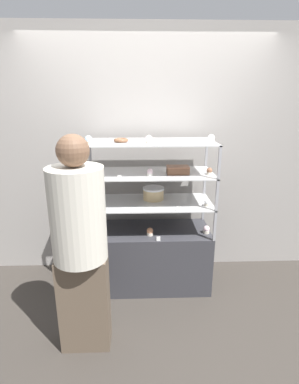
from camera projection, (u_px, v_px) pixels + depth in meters
ground_plane at (150, 282)px, 3.22m from camera, size 20.00×20.00×0.00m
back_wall at (148, 156)px, 3.22m from camera, size 8.00×0.05×2.60m
display_base at (150, 257)px, 3.12m from camera, size 1.21×0.54×0.62m
display_riser_lower at (150, 204)px, 2.95m from camera, size 1.21×0.54×0.30m
display_riser_middle at (150, 174)px, 2.86m from camera, size 1.21×0.54×0.30m
display_riser_upper at (150, 143)px, 2.76m from camera, size 1.21×0.54×0.30m
layer_cake_centerpiece at (153, 193)px, 3.00m from camera, size 0.21×0.21×0.12m
sheet_cake_frosted at (178, 170)px, 2.80m from camera, size 0.21×0.13×0.07m
cupcake_0 at (95, 231)px, 2.92m from camera, size 0.06×0.06×0.08m
cupcake_1 at (150, 232)px, 2.90m from camera, size 0.06×0.06×0.08m
cupcake_2 at (206, 230)px, 2.94m from camera, size 0.06×0.06×0.08m
price_tag_0 at (158, 239)px, 2.79m from camera, size 0.04×0.00×0.04m
cupcake_3 at (92, 203)px, 2.82m from camera, size 0.05×0.05×0.07m
cupcake_4 at (207, 203)px, 2.82m from camera, size 0.05×0.05×0.07m
price_tag_1 at (178, 209)px, 2.70m from camera, size 0.04×0.00×0.04m
cupcake_5 at (90, 173)px, 2.72m from camera, size 0.05×0.05×0.07m
cupcake_6 at (150, 172)px, 2.73m from camera, size 0.05×0.05×0.07m
cupcake_7 at (209, 171)px, 2.77m from camera, size 0.05×0.05×0.07m
price_tag_2 at (120, 177)px, 2.60m from camera, size 0.04×0.00×0.04m
cupcake_8 at (88, 140)px, 2.61m from camera, size 0.06×0.06×0.07m
cupcake_9 at (149, 140)px, 2.63m from camera, size 0.06×0.06×0.07m
cupcake_10 at (211, 139)px, 2.69m from camera, size 0.06×0.06×0.07m
price_tag_3 at (160, 143)px, 2.52m from camera, size 0.04×0.00×0.04m
donut_glazed at (121, 140)px, 2.72m from camera, size 0.13×0.13×0.03m
customer_figure at (80, 243)px, 2.16m from camera, size 0.39×0.39×1.68m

